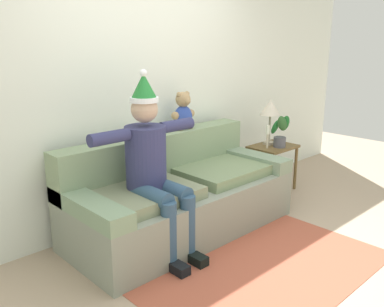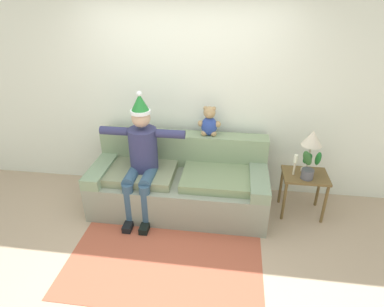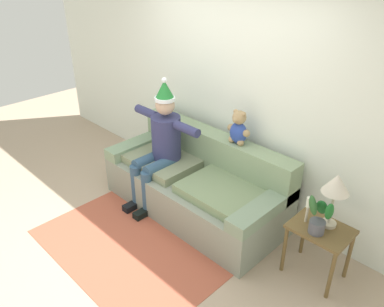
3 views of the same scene
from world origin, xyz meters
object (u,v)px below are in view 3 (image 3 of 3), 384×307
(person_seated, at_px, (160,143))
(potted_plant, at_px, (319,216))
(couch, at_px, (197,184))
(candle_tall, at_px, (308,206))
(teddy_bear, at_px, (238,129))
(side_table, at_px, (320,236))
(table_lamp, at_px, (336,186))

(person_seated, height_order, potted_plant, person_seated)
(couch, height_order, candle_tall, couch)
(teddy_bear, distance_m, side_table, 1.36)
(teddy_bear, xyz_separation_m, side_table, (1.20, -0.26, -0.60))
(table_lamp, bearing_deg, teddy_bear, 171.77)
(couch, xyz_separation_m, teddy_bear, (0.33, 0.29, 0.72))
(teddy_bear, relative_size, side_table, 0.69)
(couch, xyz_separation_m, table_lamp, (1.55, 0.12, 0.63))
(potted_plant, xyz_separation_m, candle_tall, (-0.15, 0.07, -0.01))
(teddy_bear, height_order, potted_plant, teddy_bear)
(couch, xyz_separation_m, potted_plant, (1.52, -0.05, 0.39))
(side_table, bearing_deg, table_lamp, 75.10)
(person_seated, height_order, teddy_bear, person_seated)
(side_table, distance_m, potted_plant, 0.29)
(person_seated, distance_m, candle_tall, 1.82)
(couch, relative_size, potted_plant, 5.45)
(person_seated, distance_m, side_table, 1.99)
(person_seated, relative_size, potted_plant, 3.86)
(teddy_bear, distance_m, table_lamp, 1.23)
(person_seated, bearing_deg, couch, 21.74)
(candle_tall, bearing_deg, potted_plant, -24.97)
(teddy_bear, relative_size, potted_plant, 0.96)
(side_table, height_order, table_lamp, table_lamp)
(person_seated, relative_size, teddy_bear, 4.02)
(couch, relative_size, side_table, 3.91)
(person_seated, height_order, candle_tall, person_seated)
(couch, distance_m, table_lamp, 1.67)
(couch, xyz_separation_m, person_seated, (-0.43, -0.17, 0.44))
(person_seated, relative_size, table_lamp, 2.87)
(teddy_bear, height_order, side_table, teddy_bear)
(table_lamp, bearing_deg, side_table, -104.90)
(table_lamp, height_order, potted_plant, table_lamp)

